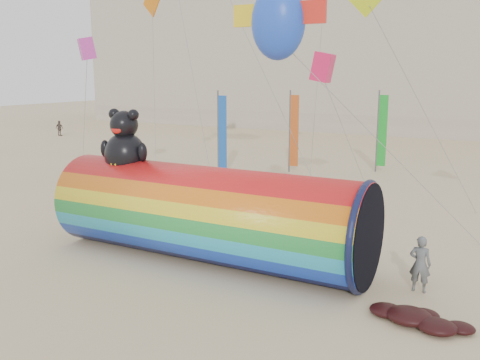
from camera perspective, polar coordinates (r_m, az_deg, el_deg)
The scene contains 6 objects.
ground at distance 19.21m, azimuth -3.50°, elevation -7.67°, with size 160.00×160.00×0.00m, color #CCB58C.
hotel_building at distance 65.14m, azimuth 9.58°, elevation 14.79°, with size 60.40×15.40×20.60m.
windsock_assembly at distance 18.02m, azimuth -3.52°, elevation -3.36°, with size 11.03×3.36×5.09m.
kite_handler at distance 16.46m, azimuth 18.66°, elevation -8.48°, with size 0.61×0.40×1.68m, color #5A5E61.
fabric_bundle at distance 14.65m, azimuth 18.41°, elevation -13.82°, with size 2.62×1.35×0.41m.
festival_banners at distance 33.83m, azimuth 6.33°, elevation 5.16°, with size 9.05×5.75×5.20m.
Camera 1 is at (9.76, -15.32, 6.26)m, focal length 40.00 mm.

